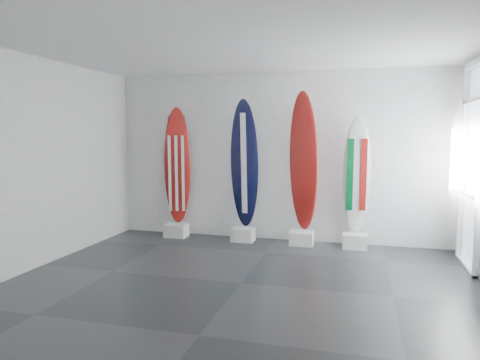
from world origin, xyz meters
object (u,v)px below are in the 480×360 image
(surfboard_navy, at_px, (244,164))
(surfboard_italy, at_px, (357,175))
(surfboard_usa, at_px, (177,166))
(surfboard_swiss, at_px, (303,162))

(surfboard_navy, relative_size, surfboard_italy, 1.15)
(surfboard_usa, height_order, surfboard_swiss, surfboard_swiss)
(surfboard_navy, bearing_deg, surfboard_swiss, 4.52)
(surfboard_navy, height_order, surfboard_swiss, surfboard_swiss)
(surfboard_usa, height_order, surfboard_navy, surfboard_navy)
(surfboard_swiss, xyz_separation_m, surfboard_italy, (0.89, 0.00, -0.21))
(surfboard_usa, xyz_separation_m, surfboard_italy, (3.23, 0.00, -0.09))
(surfboard_usa, distance_m, surfboard_navy, 1.29)
(surfboard_navy, xyz_separation_m, surfboard_swiss, (1.05, 0.00, 0.06))
(surfboard_swiss, bearing_deg, surfboard_navy, -158.44)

